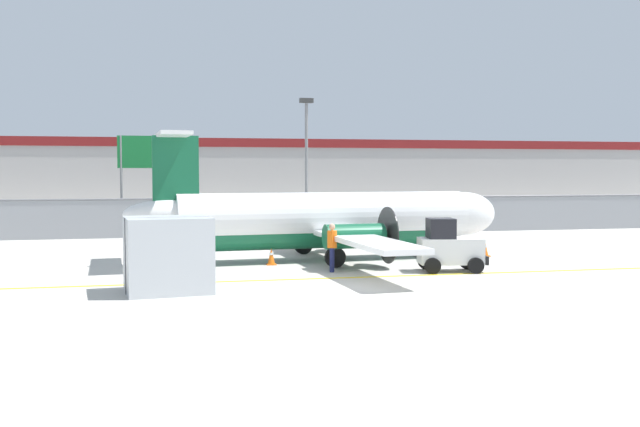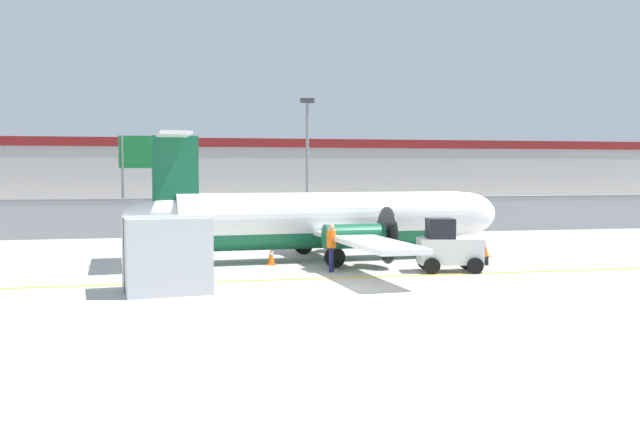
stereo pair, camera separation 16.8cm
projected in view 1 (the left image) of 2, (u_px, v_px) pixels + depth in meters
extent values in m
plane|color=#BCB7AD|center=(333.00, 288.00, 21.48)|extent=(140.00, 140.00, 0.00)
cube|color=yellow|center=(319.00, 279.00, 23.43)|extent=(84.00, 0.20, 0.01)
cube|color=gray|center=(258.00, 217.00, 38.99)|extent=(98.00, 0.04, 2.00)
cylinder|color=slate|center=(258.00, 198.00, 38.92)|extent=(98.00, 0.10, 0.10)
cube|color=#38383A|center=(237.00, 220.00, 50.26)|extent=(98.00, 17.00, 0.12)
cube|color=#BCB7B2|center=(218.00, 174.00, 68.13)|extent=(91.00, 8.00, 6.50)
cube|color=maroon|center=(221.00, 142.00, 64.05)|extent=(91.00, 0.20, 0.80)
cylinder|color=white|center=(325.00, 216.00, 28.19)|extent=(11.74, 2.79, 1.90)
ellipsoid|color=white|center=(464.00, 214.00, 29.93)|extent=(2.82, 2.01, 1.80)
ellipsoid|color=white|center=(168.00, 214.00, 26.43)|extent=(3.35, 1.30, 1.05)
cylinder|color=#145938|center=(325.00, 229.00, 28.22)|extent=(10.52, 2.29, 1.48)
cube|color=white|center=(328.00, 231.00, 28.25)|extent=(2.83, 16.08, 0.18)
cylinder|color=#145938|center=(314.00, 226.00, 30.79)|extent=(2.26, 1.07, 0.90)
cone|color=black|center=(340.00, 225.00, 31.12)|extent=(0.48, 0.47, 0.44)
cylinder|color=#262626|center=(343.00, 225.00, 31.16)|extent=(0.20, 2.10, 2.10)
cylinder|color=#145938|center=(354.00, 236.00, 25.82)|extent=(2.26, 1.07, 0.90)
cone|color=black|center=(384.00, 235.00, 26.15)|extent=(0.48, 0.47, 0.44)
cylinder|color=#262626|center=(388.00, 235.00, 26.19)|extent=(0.20, 2.10, 2.10)
cube|color=#145938|center=(176.00, 177.00, 26.43)|extent=(1.71, 0.31, 3.10)
cube|color=white|center=(171.00, 136.00, 26.30)|extent=(1.47, 4.87, 0.14)
cylinder|color=#59595B|center=(420.00, 238.00, 29.41)|extent=(0.15, 0.15, 0.97)
cylinder|color=black|center=(420.00, 249.00, 29.44)|extent=(0.62, 0.27, 0.60)
cylinder|color=#59595B|center=(303.00, 235.00, 30.27)|extent=(0.15, 0.15, 0.90)
cylinder|color=black|center=(303.00, 245.00, 30.30)|extent=(0.77, 0.28, 0.76)
cylinder|color=#59595B|center=(335.00, 245.00, 26.04)|extent=(0.15, 0.15, 0.90)
cylinder|color=black|center=(335.00, 257.00, 26.07)|extent=(0.77, 0.28, 0.76)
cube|color=silver|center=(450.00, 251.00, 25.08)|extent=(2.35, 1.45, 0.90)
cube|color=black|center=(441.00, 228.00, 25.02)|extent=(1.05, 1.13, 0.70)
cube|color=black|center=(482.00, 259.00, 25.15)|extent=(0.34, 1.11, 0.30)
cylinder|color=black|center=(467.00, 261.00, 25.74)|extent=(0.58, 0.27, 0.56)
cylinder|color=black|center=(476.00, 266.00, 24.54)|extent=(0.58, 0.27, 0.56)
cylinder|color=black|center=(426.00, 261.00, 25.67)|extent=(0.58, 0.27, 0.56)
cylinder|color=black|center=(433.00, 266.00, 24.47)|extent=(0.58, 0.27, 0.56)
cylinder|color=#191E4C|center=(332.00, 259.00, 25.10)|extent=(0.20, 0.20, 0.85)
cylinder|color=#191E4C|center=(332.00, 260.00, 24.90)|extent=(0.20, 0.20, 0.85)
cylinder|color=orange|center=(332.00, 239.00, 24.96)|extent=(0.42, 0.42, 0.60)
cylinder|color=orange|center=(332.00, 238.00, 25.17)|extent=(0.12, 0.12, 0.55)
cylinder|color=orange|center=(332.00, 239.00, 24.74)|extent=(0.12, 0.12, 0.55)
sphere|color=tan|center=(332.00, 227.00, 24.93)|extent=(0.22, 0.22, 0.22)
cube|color=#B7BCC1|center=(168.00, 255.00, 20.78)|extent=(2.64, 2.29, 2.20)
cube|color=#333338|center=(168.00, 255.00, 20.78)|extent=(2.43, 0.39, 2.20)
cube|color=orange|center=(271.00, 264.00, 26.88)|extent=(0.36, 0.36, 0.04)
cone|color=orange|center=(271.00, 256.00, 26.86)|extent=(0.28, 0.28, 0.60)
cylinder|color=white|center=(271.00, 254.00, 26.85)|extent=(0.17, 0.17, 0.08)
cube|color=orange|center=(485.00, 256.00, 29.56)|extent=(0.36, 0.36, 0.04)
cone|color=orange|center=(485.00, 248.00, 29.54)|extent=(0.28, 0.28, 0.60)
cylinder|color=white|center=(485.00, 246.00, 29.54)|extent=(0.17, 0.17, 0.08)
cube|color=#B28C19|center=(38.00, 215.00, 45.59)|extent=(4.21, 1.72, 0.80)
cube|color=#262D38|center=(35.00, 204.00, 45.52)|extent=(2.21, 1.57, 0.56)
cylinder|color=black|center=(63.00, 218.00, 46.79)|extent=(0.60, 0.20, 0.60)
cylinder|color=black|center=(59.00, 220.00, 45.03)|extent=(0.60, 0.20, 0.60)
cylinder|color=black|center=(17.00, 219.00, 46.19)|extent=(0.60, 0.20, 0.60)
cylinder|color=black|center=(11.00, 221.00, 44.43)|extent=(0.60, 0.20, 0.60)
cube|color=#19662D|center=(168.00, 215.00, 44.91)|extent=(4.39, 2.26, 0.80)
cube|color=#262D38|center=(170.00, 205.00, 44.88)|extent=(2.39, 1.85, 0.56)
cylinder|color=black|center=(143.00, 222.00, 43.93)|extent=(0.62, 0.28, 0.60)
cylinder|color=black|center=(148.00, 220.00, 45.72)|extent=(0.62, 0.28, 0.60)
cylinder|color=black|center=(189.00, 221.00, 44.14)|extent=(0.62, 0.28, 0.60)
cylinder|color=black|center=(192.00, 219.00, 45.93)|extent=(0.62, 0.28, 0.60)
cube|color=#19662D|center=(305.00, 210.00, 51.47)|extent=(4.24, 1.80, 0.80)
cube|color=#262D38|center=(303.00, 200.00, 51.41)|extent=(2.24, 1.61, 0.56)
cylinder|color=black|center=(322.00, 213.00, 52.64)|extent=(0.60, 0.21, 0.60)
cylinder|color=black|center=(327.00, 215.00, 50.87)|extent=(0.60, 0.21, 0.60)
cylinder|color=black|center=(284.00, 214.00, 52.11)|extent=(0.60, 0.21, 0.60)
cylinder|color=black|center=(288.00, 215.00, 50.35)|extent=(0.60, 0.21, 0.60)
cube|color=gray|center=(408.00, 209.00, 52.47)|extent=(4.28, 1.92, 0.80)
cube|color=#262D38|center=(406.00, 200.00, 52.39)|extent=(2.28, 1.68, 0.56)
cylinder|color=black|center=(421.00, 212.00, 53.73)|extent=(0.61, 0.23, 0.60)
cylinder|color=black|center=(431.00, 214.00, 51.99)|extent=(0.61, 0.23, 0.60)
cylinder|color=black|center=(386.00, 213.00, 52.99)|extent=(0.61, 0.23, 0.60)
cylinder|color=black|center=(395.00, 214.00, 51.26)|extent=(0.61, 0.23, 0.60)
cylinder|color=slate|center=(306.00, 172.00, 36.75)|extent=(0.16, 0.16, 7.00)
cube|color=#333333|center=(306.00, 101.00, 36.53)|extent=(0.70, 0.30, 0.24)
cylinder|color=slate|center=(121.00, 185.00, 39.55)|extent=(0.14, 0.14, 5.50)
cylinder|color=slate|center=(180.00, 185.00, 40.22)|extent=(0.14, 0.14, 5.50)
cube|color=#14662D|center=(151.00, 152.00, 39.78)|extent=(3.60, 0.10, 1.80)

